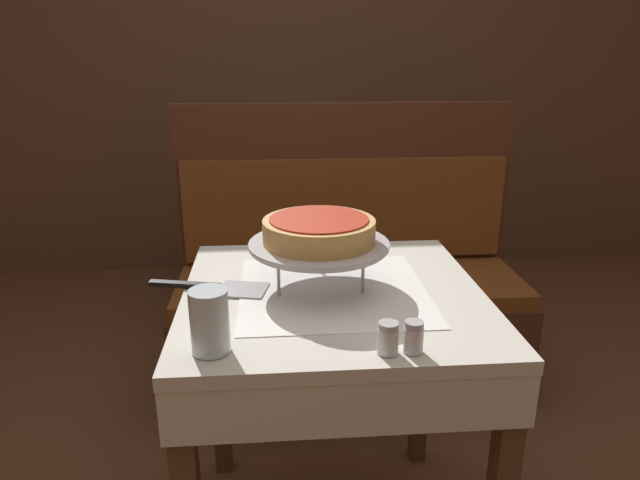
{
  "coord_description": "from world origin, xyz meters",
  "views": [
    {
      "loc": [
        -0.13,
        -1.25,
        1.31
      ],
      "look_at": [
        -0.03,
        0.0,
        0.89
      ],
      "focal_mm": 32.0,
      "sensor_mm": 36.0,
      "label": 1
    }
  ],
  "objects_px": {
    "deep_dish_pizza": "(319,230)",
    "salt_shaker": "(388,338)",
    "dining_table_front": "(333,329)",
    "condiment_caddy": "(305,155)",
    "pizza_pan_stand": "(319,246)",
    "pepper_shaker": "(414,337)",
    "booth_bench": "(348,309)",
    "pizza_server": "(213,287)",
    "dining_table_rear": "(302,183)",
    "water_glass_near": "(210,321)"
  },
  "relations": [
    {
      "from": "water_glass_near",
      "to": "salt_shaker",
      "type": "bearing_deg",
      "value": -5.76
    },
    {
      "from": "pizza_server",
      "to": "salt_shaker",
      "type": "height_order",
      "value": "salt_shaker"
    },
    {
      "from": "dining_table_rear",
      "to": "deep_dish_pizza",
      "type": "height_order",
      "value": "deep_dish_pizza"
    },
    {
      "from": "booth_bench",
      "to": "salt_shaker",
      "type": "bearing_deg",
      "value": -93.84
    },
    {
      "from": "pizza_server",
      "to": "pepper_shaker",
      "type": "distance_m",
      "value": 0.53
    },
    {
      "from": "pizza_pan_stand",
      "to": "pizza_server",
      "type": "xyz_separation_m",
      "value": [
        -0.26,
        -0.0,
        -0.1
      ]
    },
    {
      "from": "dining_table_rear",
      "to": "pizza_pan_stand",
      "type": "xyz_separation_m",
      "value": [
        -0.04,
        -1.6,
        0.2
      ]
    },
    {
      "from": "salt_shaker",
      "to": "condiment_caddy",
      "type": "bearing_deg",
      "value": 91.43
    },
    {
      "from": "booth_bench",
      "to": "deep_dish_pizza",
      "type": "height_order",
      "value": "booth_bench"
    },
    {
      "from": "pizza_server",
      "to": "pepper_shaker",
      "type": "height_order",
      "value": "pepper_shaker"
    },
    {
      "from": "pepper_shaker",
      "to": "pizza_pan_stand",
      "type": "bearing_deg",
      "value": 114.33
    },
    {
      "from": "dining_table_front",
      "to": "condiment_caddy",
      "type": "relative_size",
      "value": 4.68
    },
    {
      "from": "dining_table_front",
      "to": "booth_bench",
      "type": "relative_size",
      "value": 0.57
    },
    {
      "from": "deep_dish_pizza",
      "to": "water_glass_near",
      "type": "distance_m",
      "value": 0.39
    },
    {
      "from": "pizza_pan_stand",
      "to": "salt_shaker",
      "type": "height_order",
      "value": "pizza_pan_stand"
    },
    {
      "from": "pizza_pan_stand",
      "to": "pizza_server",
      "type": "relative_size",
      "value": 1.14
    },
    {
      "from": "booth_bench",
      "to": "pizza_server",
      "type": "bearing_deg",
      "value": -119.28
    },
    {
      "from": "salt_shaker",
      "to": "deep_dish_pizza",
      "type": "bearing_deg",
      "value": 107.08
    },
    {
      "from": "deep_dish_pizza",
      "to": "pizza_server",
      "type": "relative_size",
      "value": 0.91
    },
    {
      "from": "dining_table_front",
      "to": "deep_dish_pizza",
      "type": "xyz_separation_m",
      "value": [
        -0.03,
        0.03,
        0.24
      ]
    },
    {
      "from": "deep_dish_pizza",
      "to": "pepper_shaker",
      "type": "height_order",
      "value": "deep_dish_pizza"
    },
    {
      "from": "salt_shaker",
      "to": "condiment_caddy",
      "type": "xyz_separation_m",
      "value": [
        -0.05,
        1.95,
        0.01
      ]
    },
    {
      "from": "deep_dish_pizza",
      "to": "pepper_shaker",
      "type": "relative_size",
      "value": 4.3
    },
    {
      "from": "dining_table_front",
      "to": "booth_bench",
      "type": "distance_m",
      "value": 0.88
    },
    {
      "from": "water_glass_near",
      "to": "pepper_shaker",
      "type": "bearing_deg",
      "value": -5.03
    },
    {
      "from": "dining_table_front",
      "to": "dining_table_rear",
      "type": "distance_m",
      "value": 1.64
    },
    {
      "from": "dining_table_rear",
      "to": "pizza_pan_stand",
      "type": "distance_m",
      "value": 1.62
    },
    {
      "from": "pizza_pan_stand",
      "to": "dining_table_rear",
      "type": "bearing_deg",
      "value": 88.65
    },
    {
      "from": "pizza_server",
      "to": "water_glass_near",
      "type": "bearing_deg",
      "value": -85.22
    },
    {
      "from": "booth_bench",
      "to": "condiment_caddy",
      "type": "height_order",
      "value": "booth_bench"
    },
    {
      "from": "condiment_caddy",
      "to": "pepper_shaker",
      "type": "bearing_deg",
      "value": -87.14
    },
    {
      "from": "water_glass_near",
      "to": "salt_shaker",
      "type": "distance_m",
      "value": 0.34
    },
    {
      "from": "deep_dish_pizza",
      "to": "salt_shaker",
      "type": "relative_size",
      "value": 4.32
    },
    {
      "from": "pizza_pan_stand",
      "to": "salt_shaker",
      "type": "distance_m",
      "value": 0.36
    },
    {
      "from": "dining_table_rear",
      "to": "dining_table_front",
      "type": "bearing_deg",
      "value": -90.23
    },
    {
      "from": "deep_dish_pizza",
      "to": "water_glass_near",
      "type": "xyz_separation_m",
      "value": [
        -0.23,
        -0.3,
        -0.08
      ]
    },
    {
      "from": "pepper_shaker",
      "to": "salt_shaker",
      "type": "bearing_deg",
      "value": 180.0
    },
    {
      "from": "deep_dish_pizza",
      "to": "water_glass_near",
      "type": "bearing_deg",
      "value": -127.17
    },
    {
      "from": "dining_table_rear",
      "to": "salt_shaker",
      "type": "height_order",
      "value": "salt_shaker"
    },
    {
      "from": "pepper_shaker",
      "to": "dining_table_rear",
      "type": "bearing_deg",
      "value": 93.38
    },
    {
      "from": "pepper_shaker",
      "to": "dining_table_front",
      "type": "bearing_deg",
      "value": 111.84
    },
    {
      "from": "dining_table_rear",
      "to": "water_glass_near",
      "type": "distance_m",
      "value": 1.93
    },
    {
      "from": "pizza_pan_stand",
      "to": "pizza_server",
      "type": "height_order",
      "value": "pizza_pan_stand"
    },
    {
      "from": "deep_dish_pizza",
      "to": "salt_shaker",
      "type": "bearing_deg",
      "value": -72.92
    },
    {
      "from": "pizza_pan_stand",
      "to": "pizza_server",
      "type": "distance_m",
      "value": 0.27
    },
    {
      "from": "dining_table_front",
      "to": "pizza_pan_stand",
      "type": "relative_size",
      "value": 2.27
    },
    {
      "from": "dining_table_front",
      "to": "pizza_server",
      "type": "relative_size",
      "value": 2.6
    },
    {
      "from": "dining_table_rear",
      "to": "condiment_caddy",
      "type": "bearing_deg",
      "value": 34.4
    },
    {
      "from": "dining_table_rear",
      "to": "water_glass_near",
      "type": "height_order",
      "value": "water_glass_near"
    },
    {
      "from": "salt_shaker",
      "to": "condiment_caddy",
      "type": "height_order",
      "value": "condiment_caddy"
    }
  ]
}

